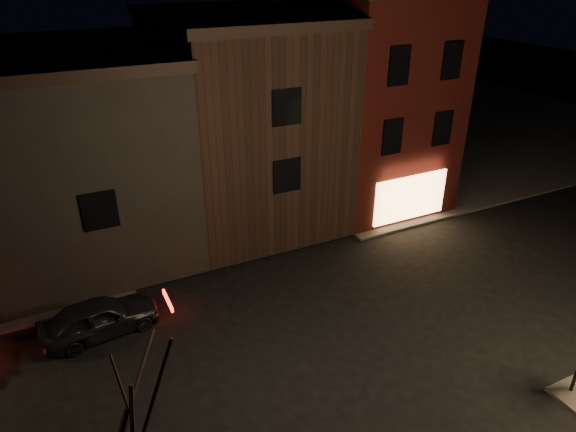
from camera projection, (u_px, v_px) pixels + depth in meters
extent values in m
plane|color=black|center=(318.00, 340.00, 17.42)|extent=(120.00, 120.00, 0.00)
cube|color=#2D2B28|center=(414.00, 117.00, 41.24)|extent=(30.00, 30.00, 0.12)
cube|color=#410E0B|center=(368.00, 100.00, 25.83)|extent=(6.00, 8.00, 10.00)
cube|color=#ECB26A|center=(410.00, 197.00, 24.27)|extent=(4.00, 0.12, 2.20)
cube|color=black|center=(240.00, 121.00, 24.31)|extent=(7.00, 10.00, 9.00)
cube|color=black|center=(236.00, 16.00, 22.18)|extent=(7.30, 10.30, 0.40)
cube|color=black|center=(81.00, 155.00, 21.69)|extent=(7.50, 10.00, 8.00)
cube|color=black|center=(61.00, 52.00, 19.79)|extent=(7.80, 10.30, 0.40)
imported|color=black|center=(100.00, 317.00, 17.44)|extent=(4.07, 2.03, 1.33)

